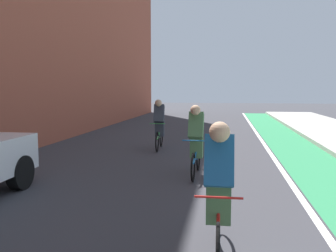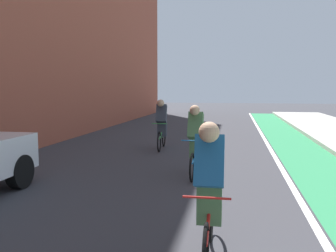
# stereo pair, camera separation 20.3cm
# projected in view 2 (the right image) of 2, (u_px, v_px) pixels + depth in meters

# --- Properties ---
(ground_plane) EXTENTS (79.77, 79.77, 0.00)m
(ground_plane) POSITION_uv_depth(u_px,v_px,m) (169.00, 170.00, 8.50)
(ground_plane) COLOR #38383D
(bike_lane_paint) EXTENTS (1.60, 36.26, 0.00)m
(bike_lane_paint) POSITION_uv_depth(u_px,v_px,m) (309.00, 159.00, 9.79)
(bike_lane_paint) COLOR #2D8451
(bike_lane_paint) RESTS_ON ground
(lane_divider_stripe) EXTENTS (0.12, 36.26, 0.00)m
(lane_divider_stripe) POSITION_uv_depth(u_px,v_px,m) (275.00, 158.00, 9.96)
(lane_divider_stripe) COLOR white
(lane_divider_stripe) RESTS_ON ground
(cyclist_mid) EXTENTS (0.48, 1.68, 1.59)m
(cyclist_mid) POSITION_uv_depth(u_px,v_px,m) (209.00, 191.00, 3.95)
(cyclist_mid) COLOR black
(cyclist_mid) RESTS_ON ground
(cyclist_trailing) EXTENTS (0.48, 1.66, 1.59)m
(cyclist_trailing) POSITION_uv_depth(u_px,v_px,m) (196.00, 140.00, 7.82)
(cyclist_trailing) COLOR black
(cyclist_trailing) RESTS_ON ground
(cyclist_far) EXTENTS (0.48, 1.68, 1.60)m
(cyclist_far) POSITION_uv_depth(u_px,v_px,m) (162.00, 123.00, 11.30)
(cyclist_far) COLOR black
(cyclist_far) RESTS_ON ground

